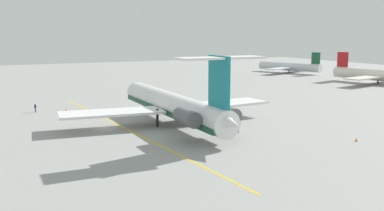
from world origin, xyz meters
The scene contains 10 objects.
ground centered at (0.00, 0.00, 0.00)m, with size 336.16×336.16×0.00m, color gray.
main_jetliner centered at (2.41, 11.96, 3.58)m, with size 44.95×40.05×13.12m.
airliner_far_left centered at (-72.53, 96.05, 2.56)m, with size 28.12×28.26×8.68m.
airliner_mid_left centered at (-26.46, 96.91, 2.87)m, with size 32.45×32.35×9.75m.
ground_crew_near_nose centered at (-21.26, 33.98, 1.13)m, with size 0.29×0.44×1.78m.
ground_crew_near_tail centered at (-22.26, -8.75, 1.14)m, with size 0.33×0.36×1.80m.
safety_cone_nose centered at (-22.19, 27.81, 0.28)m, with size 0.40×0.40×0.55m, color #EA590F.
safety_cone_wingtip centered at (-20.96, -2.79, 0.28)m, with size 0.40×0.40×0.55m, color #EA590F.
safety_cone_tail centered at (25.50, 31.88, 0.28)m, with size 0.40×0.40×0.55m, color #EA590F.
taxiway_centreline centered at (1.15, 3.17, 0.00)m, with size 73.48×0.36×0.01m, color gold.
Camera 1 is at (73.25, -19.58, 16.39)m, focal length 41.45 mm.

